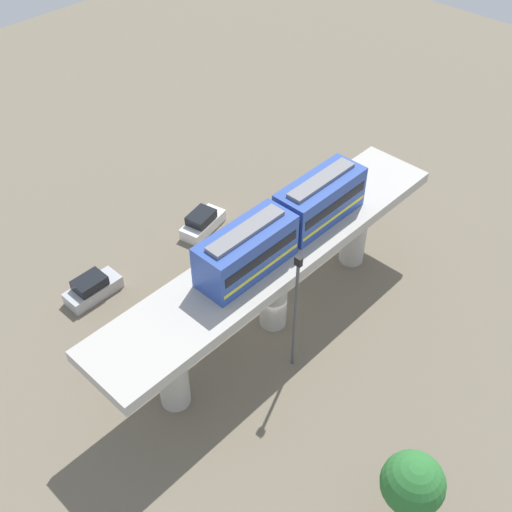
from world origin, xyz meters
TOP-DOWN VIEW (x-y plane):
  - ground_plane at (0.00, 0.00)m, footprint 120.00×120.00m
  - viaduct at (0.00, 0.00)m, footprint 5.20×28.00m
  - train at (0.00, -0.89)m, footprint 2.64×13.55m
  - parked_car_white at (11.09, -3.52)m, footprint 2.63×4.48m
  - parked_car_orange at (5.75, 4.03)m, footprint 1.88×4.23m
  - parked_car_silver at (11.39, 7.23)m, footprint 1.83×4.21m
  - tree_near_viaduct at (-14.71, 5.68)m, footprint 3.34×3.34m
  - signal_post at (-3.40, 1.79)m, footprint 0.44×0.28m

SIDE VIEW (x-z plane):
  - ground_plane at x=0.00m, z-range 0.00..0.00m
  - parked_car_white at x=11.09m, z-range -0.14..1.62m
  - parked_car_orange at x=5.75m, z-range -0.14..1.62m
  - parked_car_silver at x=11.39m, z-range -0.14..1.62m
  - tree_near_viaduct at x=-14.71m, z-range 1.06..6.56m
  - signal_post at x=-3.40m, z-range 0.52..10.12m
  - viaduct at x=0.00m, z-range 1.82..8.82m
  - train at x=0.00m, z-range 6.91..10.15m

